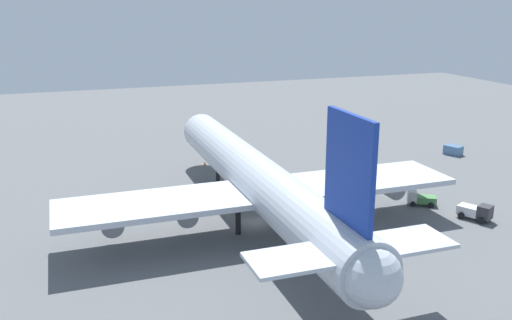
{
  "coord_description": "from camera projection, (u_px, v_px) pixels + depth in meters",
  "views": [
    {
      "loc": [
        -65.04,
        23.18,
        28.24
      ],
      "look_at": [
        0.0,
        0.0,
        8.59
      ],
      "focal_mm": 39.37,
      "sensor_mm": 36.0,
      "label": 1
    }
  ],
  "objects": [
    {
      "name": "cargo_container_fore",
      "position": [
        453.0,
        150.0,
        106.6
      ],
      "size": [
        3.67,
        3.14,
        1.75
      ],
      "color": "#4C729E",
      "rests_on": "ground_plane"
    },
    {
      "name": "baggage_tug",
      "position": [
        476.0,
        212.0,
        74.8
      ],
      "size": [
        4.69,
        3.72,
        2.25
      ],
      "color": "#333338",
      "rests_on": "ground_plane"
    },
    {
      "name": "cargo_airplane",
      "position": [
        257.0,
        179.0,
        72.26
      ],
      "size": [
        62.85,
        50.48,
        19.09
      ],
      "color": "silver",
      "rests_on": "ground_plane"
    },
    {
      "name": "fuel_truck",
      "position": [
        420.0,
        198.0,
        80.32
      ],
      "size": [
        3.65,
        4.42,
        2.07
      ],
      "color": "silver",
      "rests_on": "ground_plane"
    },
    {
      "name": "ground_plane",
      "position": [
        256.0,
        222.0,
        74.14
      ],
      "size": [
        251.39,
        251.39,
        0.0
      ],
      "primitive_type": "plane",
      "color": "slate"
    },
    {
      "name": "safety_cone_nose",
      "position": [
        205.0,
        163.0,
        99.8
      ],
      "size": [
        0.46,
        0.46,
        0.65
      ],
      "primitive_type": "cone",
      "color": "orange",
      "rests_on": "ground_plane"
    }
  ]
}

